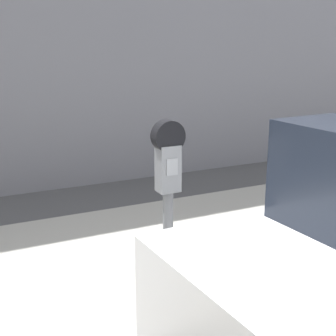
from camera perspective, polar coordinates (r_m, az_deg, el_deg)
sidewalk at (r=4.74m, az=-7.21°, el=-11.73°), size 24.00×2.80×0.12m
parking_meter at (r=3.28m, az=0.00°, el=-3.09°), size 0.22×0.13×1.56m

